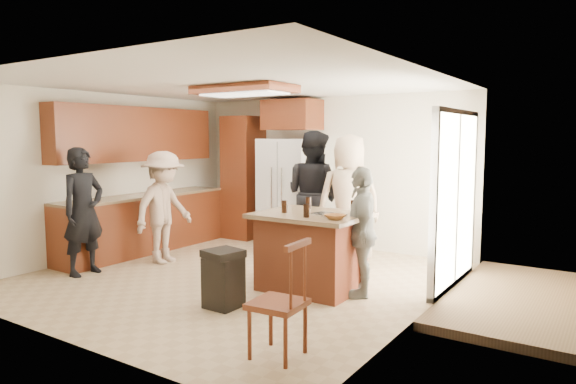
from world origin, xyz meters
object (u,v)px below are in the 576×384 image
Objects in this scene: kitchen_island at (311,251)px; person_behind_right at (349,200)px; person_side_right at (361,232)px; spindle_chair at (280,304)px; refrigerator at (289,192)px; person_counter at (164,207)px; trash_bin at (223,278)px; person_behind_left at (313,194)px; person_front_left at (83,211)px.

person_behind_right is at bearing 98.01° from kitchen_island.
person_side_right reaches higher than spindle_chair.
refrigerator is at bearing 128.86° from kitchen_island.
person_counter reaches higher than kitchen_island.
person_side_right is at bearing -90.24° from person_counter.
trash_bin is (-1.05, -1.20, -0.43)m from person_side_right.
person_behind_left reaches higher than refrigerator.
person_side_right is 1.94m from spindle_chair.
person_side_right is (1.50, -1.45, -0.22)m from person_behind_left.
person_front_left is 3.74m from spindle_chair.
person_side_right is 3.08m from person_counter.
person_side_right is 1.50× the size of spindle_chair.
person_counter is 2.58× the size of trash_bin.
kitchen_island is at bearing 61.54° from person_behind_right.
person_counter is (0.41, 1.04, -0.03)m from person_front_left.
refrigerator reaches higher than person_counter.
kitchen_island is (2.89, 1.06, -0.37)m from person_front_left.
person_behind_right is at bearing -24.35° from refrigerator.
refrigerator is at bearing -24.27° from person_front_left.
trash_bin is at bearing -92.82° from person_front_left.
person_counter reaches higher than trash_bin.
person_behind_left is at bearing -39.44° from person_front_left.
person_front_left is at bearing 59.95° from person_behind_left.
person_front_left is at bearing -111.93° from refrigerator.
person_counter is 0.90× the size of refrigerator.
person_front_left is at bearing 155.51° from person_counter.
spindle_chair is at bearing -103.62° from person_front_left.
person_behind_left is 1.50× the size of kitchen_island.
kitchen_island is (0.90, -1.57, -0.49)m from person_behind_left.
spindle_chair is (3.24, -1.76, -0.36)m from person_counter.
person_front_left is at bearing 179.52° from trash_bin.
kitchen_island is (0.19, -1.38, -0.46)m from person_behind_right.
trash_bin is at bearing -67.73° from person_side_right.
person_behind_left is 1.94× the size of spindle_chair.
person_behind_right is 1.50m from person_side_right.
spindle_chair is at bearing 123.36° from person_behind_left.
trash_bin is (-0.46, -1.08, -0.16)m from kitchen_island.
person_front_left is at bearing 168.72° from spindle_chair.
person_behind_left is 1.03× the size of person_behind_right.
spindle_chair is (0.76, -1.79, -0.02)m from kitchen_island.
spindle_chair reaches higher than trash_bin.
trash_bin is at bearing -120.52° from person_counter.
person_behind_right is 3.34m from spindle_chair.
trash_bin is at bearing -69.20° from refrigerator.
person_counter is at bearing 151.43° from spindle_chair.
person_front_left is 1.33× the size of kitchen_island.
person_side_right is at bearing 143.06° from person_behind_left.
spindle_chair is at bearing 70.26° from person_behind_right.
person_behind_right reaches higher than refrigerator.
kitchen_island is 1.29× the size of spindle_chair.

